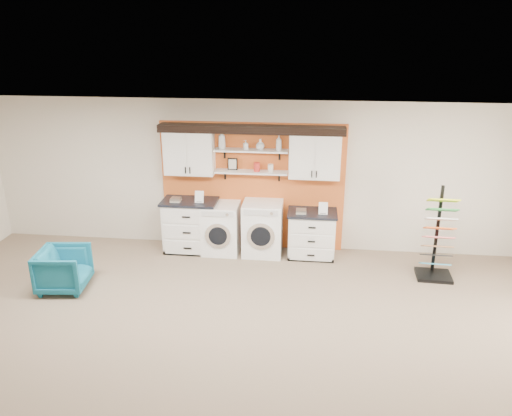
# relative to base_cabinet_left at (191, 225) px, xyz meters

# --- Properties ---
(floor) EXTENTS (10.00, 10.00, 0.00)m
(floor) POSITION_rel_base_cabinet_left_xyz_m (1.13, -3.64, -0.50)
(floor) COLOR #7F6B55
(floor) RESTS_ON ground
(ceiling) EXTENTS (10.00, 10.00, 0.00)m
(ceiling) POSITION_rel_base_cabinet_left_xyz_m (1.13, -3.64, 2.30)
(ceiling) COLOR white
(ceiling) RESTS_ON wall_back
(wall_back) EXTENTS (10.00, 0.00, 10.00)m
(wall_back) POSITION_rel_base_cabinet_left_xyz_m (1.13, 0.36, 0.90)
(wall_back) COLOR beige
(wall_back) RESTS_ON floor
(accent_panel) EXTENTS (3.40, 0.07, 2.40)m
(accent_panel) POSITION_rel_base_cabinet_left_xyz_m (1.13, 0.32, 0.70)
(accent_panel) COLOR #CA5922
(accent_panel) RESTS_ON wall_back
(upper_cabinet_left) EXTENTS (0.90, 0.35, 0.84)m
(upper_cabinet_left) POSITION_rel_base_cabinet_left_xyz_m (-0.00, 0.15, 1.38)
(upper_cabinet_left) COLOR white
(upper_cabinet_left) RESTS_ON wall_back
(upper_cabinet_right) EXTENTS (0.90, 0.35, 0.84)m
(upper_cabinet_right) POSITION_rel_base_cabinet_left_xyz_m (2.26, 0.15, 1.38)
(upper_cabinet_right) COLOR white
(upper_cabinet_right) RESTS_ON wall_back
(shelf_lower) EXTENTS (1.32, 0.28, 0.03)m
(shelf_lower) POSITION_rel_base_cabinet_left_xyz_m (1.13, 0.16, 1.03)
(shelf_lower) COLOR white
(shelf_lower) RESTS_ON wall_back
(shelf_upper) EXTENTS (1.32, 0.28, 0.03)m
(shelf_upper) POSITION_rel_base_cabinet_left_xyz_m (1.13, 0.16, 1.43)
(shelf_upper) COLOR white
(shelf_upper) RESTS_ON wall_back
(crown_molding) EXTENTS (3.30, 0.41, 0.13)m
(crown_molding) POSITION_rel_base_cabinet_left_xyz_m (1.13, 0.17, 1.83)
(crown_molding) COLOR black
(crown_molding) RESTS_ON wall_back
(picture_frame) EXTENTS (0.18, 0.02, 0.22)m
(picture_frame) POSITION_rel_base_cabinet_left_xyz_m (0.78, 0.21, 1.16)
(picture_frame) COLOR black
(picture_frame) RESTS_ON shelf_lower
(canister_red) EXTENTS (0.11, 0.11, 0.16)m
(canister_red) POSITION_rel_base_cabinet_left_xyz_m (1.23, 0.16, 1.13)
(canister_red) COLOR red
(canister_red) RESTS_ON shelf_lower
(canister_cream) EXTENTS (0.10, 0.10, 0.14)m
(canister_cream) POSITION_rel_base_cabinet_left_xyz_m (1.48, 0.16, 1.12)
(canister_cream) COLOR silver
(canister_cream) RESTS_ON shelf_lower
(base_cabinet_left) EXTENTS (1.02, 0.66, 1.00)m
(base_cabinet_left) POSITION_rel_base_cabinet_left_xyz_m (0.00, 0.00, 0.00)
(base_cabinet_left) COLOR white
(base_cabinet_left) RESTS_ON floor
(base_cabinet_right) EXTENTS (0.89, 0.66, 0.87)m
(base_cabinet_right) POSITION_rel_base_cabinet_left_xyz_m (2.26, 0.00, -0.06)
(base_cabinet_right) COLOR white
(base_cabinet_right) RESTS_ON floor
(washer) EXTENTS (0.68, 0.71, 0.94)m
(washer) POSITION_rel_base_cabinet_left_xyz_m (0.58, -0.00, -0.02)
(washer) COLOR white
(washer) RESTS_ON floor
(dryer) EXTENTS (0.72, 0.71, 1.00)m
(dryer) POSITION_rel_base_cabinet_left_xyz_m (1.36, -0.00, 0.00)
(dryer) COLOR white
(dryer) RESTS_ON floor
(sample_rack) EXTENTS (0.60, 0.50, 1.58)m
(sample_rack) POSITION_rel_base_cabinet_left_xyz_m (4.34, -0.60, 0.01)
(sample_rack) COLOR black
(sample_rack) RESTS_ON floor
(armchair) EXTENTS (0.83, 0.81, 0.69)m
(armchair) POSITION_rel_base_cabinet_left_xyz_m (-1.69, -1.69, -0.15)
(armchair) COLOR #10607B
(armchair) RESTS_ON floor
(soap_bottle_a) EXTENTS (0.18, 0.18, 0.34)m
(soap_bottle_a) POSITION_rel_base_cabinet_left_xyz_m (0.60, 0.16, 1.62)
(soap_bottle_a) COLOR silver
(soap_bottle_a) RESTS_ON shelf_upper
(soap_bottle_b) EXTENTS (0.10, 0.10, 0.17)m
(soap_bottle_b) POSITION_rel_base_cabinet_left_xyz_m (1.03, 0.16, 1.53)
(soap_bottle_b) COLOR silver
(soap_bottle_b) RESTS_ON shelf_upper
(soap_bottle_c) EXTENTS (0.21, 0.21, 0.19)m
(soap_bottle_c) POSITION_rel_base_cabinet_left_xyz_m (1.29, 0.16, 1.54)
(soap_bottle_c) COLOR silver
(soap_bottle_c) RESTS_ON shelf_upper
(soap_bottle_d) EXTENTS (0.14, 0.14, 0.28)m
(soap_bottle_d) POSITION_rel_base_cabinet_left_xyz_m (1.62, 0.16, 1.59)
(soap_bottle_d) COLOR silver
(soap_bottle_d) RESTS_ON shelf_upper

